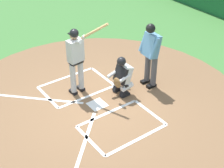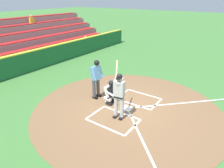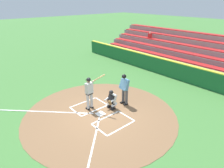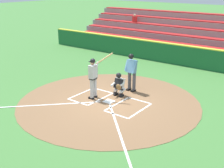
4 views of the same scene
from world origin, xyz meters
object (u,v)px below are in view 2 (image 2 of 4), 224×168
at_px(batter, 119,93).
at_px(plate_umpire, 96,76).
at_px(baseball, 105,101).
at_px(catcher, 111,92).

distance_m(batter, plate_umpire, 1.99).
bearing_deg(baseball, catcher, 97.62).
bearing_deg(baseball, plate_umpire, -102.22).
height_order(batter, catcher, batter).
bearing_deg(plate_umpire, catcher, 84.16).
distance_m(batter, catcher, 1.29).
bearing_deg(baseball, batter, 59.05).
bearing_deg(batter, catcher, -129.78).
distance_m(catcher, plate_umpire, 1.02).
height_order(catcher, plate_umpire, plate_umpire).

